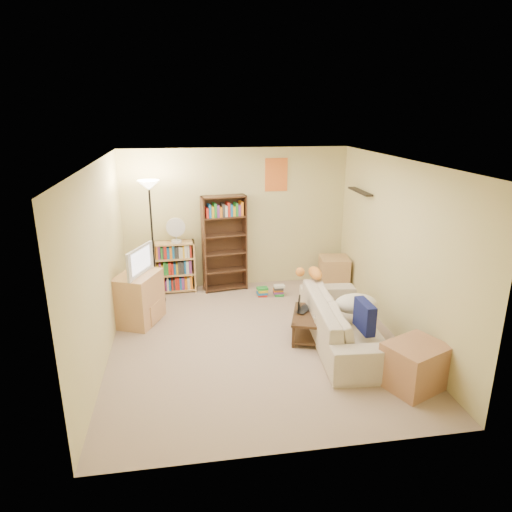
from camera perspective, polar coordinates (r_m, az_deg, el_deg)
name	(u,v)px	position (r m, az deg, el deg)	size (l,w,h in m)	color
room	(256,229)	(5.98, 0.04, 3.37)	(4.50, 4.54, 2.52)	tan
sofa	(345,321)	(6.49, 11.02, -7.99)	(1.03, 2.28, 0.65)	beige
navy_pillow	(365,316)	(5.98, 13.42, -7.34)	(0.43, 0.13, 0.38)	#121851
cream_blanket	(356,304)	(6.49, 12.38, -5.85)	(0.60, 0.43, 0.26)	beige
tabby_cat	(313,273)	(7.03, 7.09, -2.10)	(0.51, 0.21, 0.18)	orange
coffee_table	(309,323)	(6.61, 6.60, -8.30)	(0.67, 0.90, 0.35)	#432E19
laptop	(307,310)	(6.64, 6.38, -6.77)	(0.37, 0.40, 0.03)	black
laptop_screen	(299,304)	(6.60, 5.41, -5.98)	(0.01, 0.27, 0.18)	white
mug	(317,320)	(6.29, 7.62, -7.91)	(0.12, 0.12, 0.10)	white
tv_remote	(316,306)	(6.79, 7.51, -6.26)	(0.04, 0.14, 0.02)	black
tv_stand	(139,298)	(7.17, -14.45, -5.14)	(0.52, 0.73, 0.78)	tan
television	(136,261)	(6.96, -14.82, -0.57)	(0.38, 0.72, 0.43)	black
tall_bookshelf	(224,241)	(8.06, -3.96, 1.85)	(0.80, 0.37, 1.72)	#43261A
short_bookshelf	(175,267)	(8.21, -10.09, -1.36)	(0.72, 0.31, 0.92)	tan
desk_fan	(176,230)	(7.97, -9.99, 3.25)	(0.33, 0.18, 0.44)	silver
floor_lamp	(150,206)	(7.51, -13.09, 6.05)	(0.35, 0.35, 2.06)	black
side_table	(334,273)	(8.42, 9.71, -2.06)	(0.50, 0.50, 0.58)	tan
end_cabinet	(415,366)	(5.77, 19.22, -12.82)	(0.65, 0.54, 0.54)	tan
book_stacks	(271,291)	(8.01, 1.93, -4.38)	(0.48, 0.16, 0.20)	red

